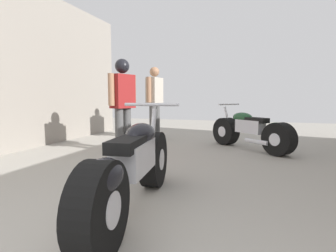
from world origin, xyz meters
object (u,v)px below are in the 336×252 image
Objects in this scene: motorcycle_black_naked at (251,131)px; mechanic_in_blue at (155,98)px; motorcycle_maroon_cruiser at (132,168)px; mechanic_with_helmet at (123,96)px.

motorcycle_black_naked is 2.50m from mechanic_in_blue.
mechanic_in_blue is (-1.35, 4.14, 0.58)m from motorcycle_maroon_cruiser.
motorcycle_black_naked is 0.92× the size of mechanic_with_helmet.
motorcycle_maroon_cruiser is at bearing -71.91° from mechanic_in_blue.
mechanic_in_blue is at bearing 160.56° from motorcycle_black_naked.
mechanic_in_blue reaches higher than motorcycle_maroon_cruiser.
mechanic_in_blue is at bearing 89.91° from mechanic_with_helmet.
motorcycle_black_naked is (0.93, 3.34, -0.04)m from motorcycle_maroon_cruiser.
motorcycle_maroon_cruiser is 1.19× the size of mechanic_with_helmet.
mechanic_with_helmet is at bearing 118.71° from motorcycle_maroon_cruiser.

